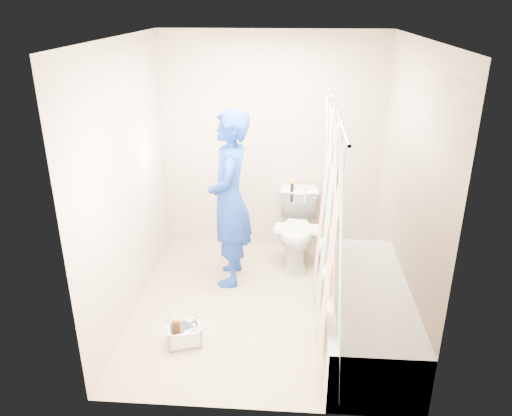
# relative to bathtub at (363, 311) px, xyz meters

# --- Properties ---
(floor) EXTENTS (2.60, 2.60, 0.00)m
(floor) POSITION_rel_bathtub_xyz_m (-0.85, 0.43, -0.27)
(floor) COLOR gray
(floor) RESTS_ON ground
(ceiling) EXTENTS (2.40, 2.60, 0.02)m
(ceiling) POSITION_rel_bathtub_xyz_m (-0.85, 0.43, 2.13)
(ceiling) COLOR silver
(ceiling) RESTS_ON wall_back
(wall_back) EXTENTS (2.40, 0.02, 2.40)m
(wall_back) POSITION_rel_bathtub_xyz_m (-0.85, 1.73, 0.93)
(wall_back) COLOR #BAA68F
(wall_back) RESTS_ON ground
(wall_front) EXTENTS (2.40, 0.02, 2.40)m
(wall_front) POSITION_rel_bathtub_xyz_m (-0.85, -0.88, 0.93)
(wall_front) COLOR #BAA68F
(wall_front) RESTS_ON ground
(wall_left) EXTENTS (0.02, 2.60, 2.40)m
(wall_left) POSITION_rel_bathtub_xyz_m (-2.05, 0.43, 0.93)
(wall_left) COLOR #BAA68F
(wall_left) RESTS_ON ground
(wall_right) EXTENTS (0.02, 2.60, 2.40)m
(wall_right) POSITION_rel_bathtub_xyz_m (0.35, 0.43, 0.93)
(wall_right) COLOR #BAA68F
(wall_right) RESTS_ON ground
(bathtub) EXTENTS (0.70, 1.75, 0.50)m
(bathtub) POSITION_rel_bathtub_xyz_m (0.00, 0.00, 0.00)
(bathtub) COLOR white
(bathtub) RESTS_ON ground
(curtain_rod) EXTENTS (0.02, 1.90, 0.02)m
(curtain_rod) POSITION_rel_bathtub_xyz_m (-0.33, 0.00, 1.68)
(curtain_rod) COLOR silver
(curtain_rod) RESTS_ON wall_back
(shower_curtain) EXTENTS (0.06, 1.75, 1.80)m
(shower_curtain) POSITION_rel_bathtub_xyz_m (-0.33, 0.00, 0.75)
(shower_curtain) COLOR white
(shower_curtain) RESTS_ON curtain_rod
(toilet) EXTENTS (0.47, 0.77, 0.77)m
(toilet) POSITION_rel_bathtub_xyz_m (-0.55, 1.32, 0.12)
(toilet) COLOR white
(toilet) RESTS_ON ground
(tank_lid) EXTENTS (0.48, 0.23, 0.04)m
(tank_lid) POSITION_rel_bathtub_xyz_m (-0.56, 1.19, 0.18)
(tank_lid) COLOR white
(tank_lid) RESTS_ON toilet
(tank_internals) EXTENTS (0.19, 0.06, 0.25)m
(tank_internals) POSITION_rel_bathtub_xyz_m (-0.58, 1.52, 0.49)
(tank_internals) COLOR black
(tank_internals) RESTS_ON toilet
(plumber) EXTENTS (0.45, 0.66, 1.76)m
(plumber) POSITION_rel_bathtub_xyz_m (-1.22, 0.89, 0.61)
(plumber) COLOR navy
(plumber) RESTS_ON ground
(cleaning_caddy) EXTENTS (0.32, 0.29, 0.21)m
(cleaning_caddy) POSITION_rel_bathtub_xyz_m (-1.48, -0.18, -0.19)
(cleaning_caddy) COLOR white
(cleaning_caddy) RESTS_ON ground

